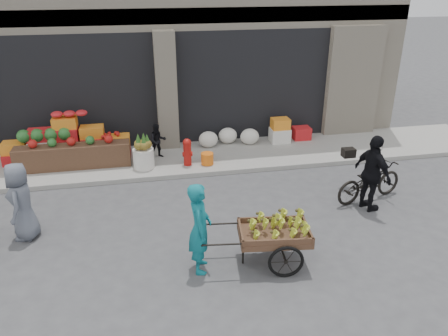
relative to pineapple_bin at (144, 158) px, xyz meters
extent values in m
plane|color=#424244|center=(0.75, -3.60, -0.37)|extent=(80.00, 80.00, 0.00)
cube|color=gray|center=(0.75, 0.50, -0.31)|extent=(18.00, 2.20, 0.12)
cube|color=beige|center=(0.75, 4.60, 3.13)|extent=(14.00, 6.00, 7.00)
cube|color=gray|center=(0.75, 1.75, 3.23)|extent=(14.00, 0.30, 0.40)
cube|color=black|center=(-1.73, 2.40, 1.30)|extent=(4.40, 1.60, 3.10)
cube|color=black|center=(3.23, 2.40, 1.30)|extent=(4.40, 1.60, 3.10)
cube|color=beige|center=(0.75, 1.55, 1.30)|extent=(0.55, 0.80, 3.22)
cube|color=brown|center=(-1.73, 0.35, 0.05)|extent=(2.80, 0.45, 0.60)
sphere|color=#1E5923|center=(-2.42, 0.85, 0.49)|extent=(0.34, 0.34, 0.34)
cylinder|color=silver|center=(0.00, 0.00, 0.00)|extent=(0.52, 0.52, 0.50)
cylinder|color=#A5140F|center=(1.10, -0.05, 0.03)|extent=(0.20, 0.20, 0.56)
sphere|color=#A5140F|center=(1.10, -0.05, 0.35)|extent=(0.22, 0.22, 0.22)
cylinder|color=orange|center=(1.60, -0.10, -0.10)|extent=(0.32, 0.32, 0.30)
ellipsoid|color=silver|center=(2.42, 1.10, -0.03)|extent=(1.70, 0.60, 0.44)
imported|color=black|center=(0.40, 0.60, 0.21)|extent=(0.51, 0.43, 0.93)
cube|color=brown|center=(2.08, -4.27, 0.18)|extent=(1.28, 0.92, 0.11)
torus|color=black|center=(2.16, -4.71, -0.07)|extent=(0.60, 0.13, 0.60)
torus|color=black|center=(2.26, -3.86, -0.07)|extent=(0.60, 0.13, 0.60)
cylinder|color=black|center=(1.56, -4.20, -0.12)|extent=(0.04, 0.04, 0.50)
imported|color=#0F6C78|center=(0.82, -4.20, 0.43)|extent=(0.46, 0.63, 1.61)
imported|color=slate|center=(-2.28, -2.57, 0.39)|extent=(0.54, 0.78, 1.52)
imported|color=black|center=(4.83, -2.46, 0.08)|extent=(1.81, 1.02, 0.90)
imported|color=black|center=(4.63, -2.86, 0.46)|extent=(0.64, 1.04, 1.66)
camera|label=1|loc=(0.02, -10.28, 4.27)|focal=35.00mm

